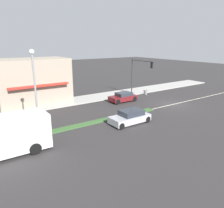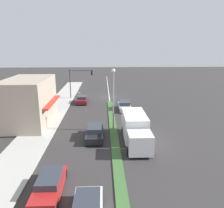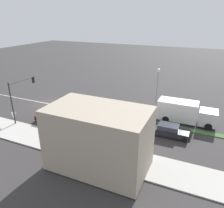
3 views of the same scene
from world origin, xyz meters
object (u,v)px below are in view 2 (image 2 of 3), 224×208
at_px(traffic_signal_main, 77,79).
at_px(delivery_truck, 135,129).
at_px(sedan_silver, 124,106).
at_px(sedan_dark, 95,133).
at_px(pedestrian, 42,113).
at_px(street_lamp, 113,92).
at_px(hatchback_red, 50,185).
at_px(sedan_maroon, 82,100).
at_px(warning_aframe_sign, 79,94).

bearing_deg(traffic_signal_main, delivery_truck, 112.37).
distance_m(traffic_signal_main, sedan_silver, 12.14).
distance_m(sedan_silver, sedan_dark, 11.80).
bearing_deg(delivery_truck, pedestrian, -32.26).
bearing_deg(sedan_silver, traffic_signal_main, -44.65).
bearing_deg(sedan_dark, traffic_signal_main, -78.43).
relative_size(street_lamp, hatchback_red, 1.62).
xyz_separation_m(street_lamp, sedan_maroon, (5.00, -13.14, -4.15)).
bearing_deg(warning_aframe_sign, sedan_dark, 100.70).
bearing_deg(delivery_truck, traffic_signal_main, -67.63).
xyz_separation_m(street_lamp, pedestrian, (9.67, -4.06, -3.79)).
bearing_deg(warning_aframe_sign, street_lamp, 108.39).
bearing_deg(sedan_maroon, sedan_dark, 100.23).
xyz_separation_m(hatchback_red, sedan_dark, (-2.80, -9.32, 0.01)).
xyz_separation_m(traffic_signal_main, sedan_maroon, (-1.12, 3.66, -3.27)).
bearing_deg(hatchback_red, sedan_dark, -106.73).
bearing_deg(hatchback_red, warning_aframe_sign, -87.85).
bearing_deg(sedan_silver, sedan_maroon, -32.39).
bearing_deg(pedestrian, street_lamp, 157.24).
xyz_separation_m(warning_aframe_sign, sedan_maroon, (-1.13, 5.31, 0.20)).
bearing_deg(sedan_dark, sedan_maroon, -79.77).
relative_size(pedestrian, hatchback_red, 0.36).
relative_size(street_lamp, sedan_silver, 1.75).
relative_size(street_lamp, delivery_truck, 0.98).
xyz_separation_m(sedan_silver, hatchback_red, (7.20, 20.26, -0.01)).
height_order(sedan_silver, hatchback_red, sedan_silver).
distance_m(street_lamp, sedan_maroon, 14.66).
xyz_separation_m(warning_aframe_sign, delivery_truck, (-8.33, 21.88, 1.04)).
relative_size(delivery_truck, sedan_maroon, 1.96).
height_order(traffic_signal_main, sedan_silver, traffic_signal_main).
xyz_separation_m(sedan_silver, sedan_maroon, (7.20, -4.57, -0.03)).
bearing_deg(delivery_truck, sedan_silver, -90.00).
height_order(warning_aframe_sign, sedan_maroon, sedan_maroon).
distance_m(traffic_signal_main, pedestrian, 13.54).
height_order(street_lamp, sedan_maroon, street_lamp).
xyz_separation_m(delivery_truck, sedan_dark, (4.40, -1.06, -0.81)).
bearing_deg(delivery_truck, street_lamp, -57.35).
distance_m(traffic_signal_main, sedan_dark, 19.84).
distance_m(traffic_signal_main, delivery_truck, 22.01).
xyz_separation_m(street_lamp, sedan_silver, (-2.20, -8.57, -4.12)).
bearing_deg(pedestrian, sedan_maroon, -117.19).
bearing_deg(street_lamp, pedestrian, -22.76).
bearing_deg(hatchback_red, sedan_maroon, -90.00).
xyz_separation_m(pedestrian, delivery_truck, (-11.87, 7.49, 0.48)).
relative_size(warning_aframe_sign, hatchback_red, 0.18).
bearing_deg(traffic_signal_main, warning_aframe_sign, -89.70).
xyz_separation_m(delivery_truck, sedan_maroon, (7.20, -16.57, -0.84)).
xyz_separation_m(traffic_signal_main, sedan_dark, (-3.92, 19.17, -3.24)).
bearing_deg(pedestrian, hatchback_red, 106.51).
relative_size(warning_aframe_sign, sedan_dark, 0.19).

